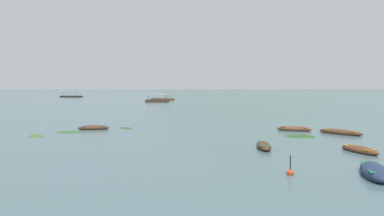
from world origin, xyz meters
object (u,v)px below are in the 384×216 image
Objects in this scene: rowboat_3 at (294,129)px; mooring_buoy at (290,173)px; ferry_0 at (71,96)px; rowboat_4 at (94,128)px; ferry_2 at (157,101)px; rowboat_5 at (374,171)px; rowboat_0 at (264,146)px; rowboat_7 at (359,150)px; rowboat_6 at (340,132)px; ferry_1 at (162,99)px.

mooring_buoy is (-4.85, -19.39, -0.09)m from rowboat_3.
ferry_0 reaches higher than rowboat_3.
ferry_2 reaches higher than rowboat_4.
rowboat_5 is 165.56m from ferry_0.
rowboat_3 reaches higher than rowboat_0.
mooring_buoy is at bearing -65.54° from ferry_0.
ferry_2 reaches higher than rowboat_7.
rowboat_5 is 1.00× the size of rowboat_6.
rowboat_6 is 18.88m from mooring_buoy.
mooring_buoy is (0.08, -8.12, -0.08)m from rowboat_0.
ferry_1 reaches higher than rowboat_6.
ferry_1 reaches higher than rowboat_5.
rowboat_3 is 0.35× the size of ferry_0.
ferry_2 reaches higher than rowboat_0.
rowboat_3 is 0.90× the size of rowboat_5.
rowboat_4 is 139.16m from ferry_0.
rowboat_0 is at bearing 117.67° from rowboat_5.
rowboat_0 is 0.81× the size of rowboat_6.
ferry_0 is (-51.31, 129.36, 0.26)m from rowboat_4.
ferry_1 is at bearing 100.32° from mooring_buoy.
rowboat_3 is at bearing -74.59° from ferry_1.
ferry_2 is at bearing 104.33° from rowboat_5.
mooring_buoy is at bearing 178.87° from rowboat_5.
rowboat_4 is at bearing -87.59° from ferry_2.
rowboat_4 is (-16.38, 11.52, -0.00)m from rowboat_0.
ferry_1 is at bearing 91.06° from ferry_2.
rowboat_5 reaches higher than rowboat_7.
rowboat_3 is 19.48m from rowboat_5.
rowboat_6 is at bearing -72.81° from ferry_1.
rowboat_5 reaches higher than rowboat_6.
rowboat_7 is 160.33m from ferry_0.
rowboat_6 is 96.48m from ferry_1.
rowboat_6 is 1.15× the size of rowboat_7.
rowboat_0 is 87.08m from ferry_2.
rowboat_5 is 3.67× the size of mooring_buoy.
ferry_0 is (-72.62, 129.61, 0.26)m from rowboat_3.
ferry_0 is (-67.69, 140.88, 0.26)m from rowboat_0.
rowboat_6 is 152.73m from ferry_0.
rowboat_6 is 0.39× the size of ferry_0.
mooring_buoy reaches higher than rowboat_5.
rowboat_7 is 0.34× the size of ferry_0.
rowboat_4 is 25.63m from mooring_buoy.
ferry_2 is at bearing -49.27° from ferry_0.
rowboat_0 reaches higher than rowboat_4.
rowboat_4 is 25.29m from rowboat_6.
rowboat_6 is at bearing 75.24° from rowboat_5.
ferry_2 reaches higher than mooring_buoy.
rowboat_5 is 96.07m from ferry_2.
rowboat_5 is 4.23m from mooring_buoy.
ferry_1 is (-26.20, 102.11, 0.28)m from rowboat_7.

